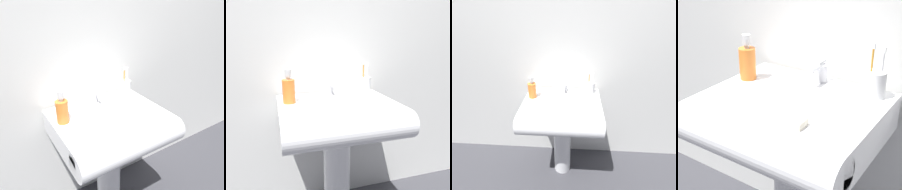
{
  "view_description": "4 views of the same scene",
  "coord_description": "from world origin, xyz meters",
  "views": [
    {
      "loc": [
        -0.56,
        -0.92,
        1.41
      ],
      "look_at": [
        0.04,
        0.01,
        0.88
      ],
      "focal_mm": 35.0,
      "sensor_mm": 36.0,
      "label": 1
    },
    {
      "loc": [
        -0.32,
        -1.09,
        1.11
      ],
      "look_at": [
        0.01,
        0.01,
        0.81
      ],
      "focal_mm": 35.0,
      "sensor_mm": 36.0,
      "label": 2
    },
    {
      "loc": [
        0.1,
        -1.2,
        1.49
      ],
      "look_at": [
        0.01,
        0.02,
        0.82
      ],
      "focal_mm": 28.0,
      "sensor_mm": 36.0,
      "label": 3
    },
    {
      "loc": [
        0.59,
        -0.92,
        1.29
      ],
      "look_at": [
        -0.0,
        -0.02,
        0.79
      ],
      "focal_mm": 55.0,
      "sensor_mm": 36.0,
      "label": 4
    }
  ],
  "objects": [
    {
      "name": "wall_back",
      "position": [
        0.0,
        0.28,
        1.2
      ],
      "size": [
        5.0,
        0.05,
        2.4
      ],
      "primitive_type": "cube",
      "color": "silver",
      "rests_on": "ground"
    },
    {
      "name": "sink_pedestal",
      "position": [
        0.0,
        0.0,
        0.32
      ],
      "size": [
        0.15,
        0.15,
        0.64
      ],
      "primitive_type": "cylinder",
      "color": "white",
      "rests_on": "ground"
    },
    {
      "name": "sink_basin",
      "position": [
        0.0,
        -0.05,
        0.71
      ],
      "size": [
        0.62,
        0.54,
        0.14
      ],
      "color": "white",
      "rests_on": "sink_pedestal"
    },
    {
      "name": "faucet",
      "position": [
        0.01,
        0.17,
        0.82
      ],
      "size": [
        0.05,
        0.11,
        0.09
      ],
      "color": "silver",
      "rests_on": "sink_basin"
    },
    {
      "name": "toothbrush_cup",
      "position": [
        0.23,
        0.16,
        0.83
      ],
      "size": [
        0.07,
        0.07,
        0.2
      ],
      "color": "white",
      "rests_on": "sink_basin"
    },
    {
      "name": "soap_bottle",
      "position": [
        -0.25,
        0.05,
        0.85
      ],
      "size": [
        0.07,
        0.07,
        0.18
      ],
      "color": "orange",
      "rests_on": "sink_basin"
    },
    {
      "name": "bar_soap",
      "position": [
        0.1,
        -0.16,
        0.79
      ],
      "size": [
        0.09,
        0.05,
        0.02
      ],
      "primitive_type": "cube",
      "color": "silver",
      "rests_on": "sink_basin"
    }
  ]
}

